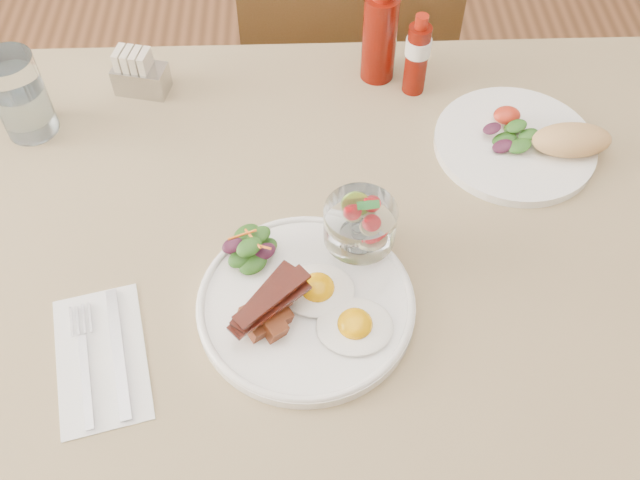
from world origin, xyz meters
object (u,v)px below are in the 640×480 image
table (371,279)px  ketchup_bottle (380,36)px  sugar_caddy (139,74)px  fruit_cup (360,224)px  water_glass (22,100)px  chair_far (344,64)px  second_plate (528,142)px  hot_sauce_bottle (417,55)px  main_plate (306,305)px

table → ketchup_bottle: bearing=84.9°
sugar_caddy → fruit_cup: bearing=-33.2°
ketchup_bottle → water_glass: ketchup_bottle is taller
chair_far → second_plate: (0.25, -0.49, 0.24)m
table → ketchup_bottle: size_ratio=8.00×
table → ketchup_bottle: 0.39m
second_plate → ketchup_bottle: (-0.22, 0.18, 0.06)m
second_plate → hot_sauce_bottle: hot_sauce_bottle is taller
chair_far → hot_sauce_bottle: bearing=-75.8°
table → fruit_cup: (-0.02, -0.02, 0.16)m
chair_far → water_glass: size_ratio=6.84×
second_plate → hot_sauce_bottle: size_ratio=1.83×
second_plate → water_glass: (-0.76, 0.07, 0.04)m
ketchup_bottle → table: bearing=-95.1°
ketchup_bottle → hot_sauce_bottle: bearing=-33.5°
sugar_caddy → water_glass: bearing=-138.8°
table → sugar_caddy: 0.50m
fruit_cup → main_plate: bearing=-131.3°
second_plate → hot_sauce_bottle: 0.22m
table → ketchup_bottle: ketchup_bottle is taller
hot_sauce_bottle → water_glass: size_ratio=1.05×
main_plate → water_glass: bearing=140.7°
main_plate → sugar_caddy: (-0.26, 0.43, 0.02)m
hot_sauce_bottle → water_glass: hot_sauce_bottle is taller
fruit_cup → water_glass: (-0.49, 0.26, -0.01)m
table → fruit_cup: 0.16m
sugar_caddy → second_plate: bearing=-1.4°
second_plate → sugar_caddy: 0.62m
second_plate → chair_far: bearing=116.6°
ketchup_bottle → water_glass: (-0.55, -0.11, -0.02)m
fruit_cup → second_plate: (0.27, 0.19, -0.05)m
chair_far → main_plate: chair_far is taller
fruit_cup → second_plate: size_ratio=0.37×
hot_sauce_bottle → water_glass: 0.61m
table → chair_far: bearing=90.0°
table → main_plate: size_ratio=4.75×
chair_far → main_plate: (-0.10, -0.77, 0.24)m
table → chair_far: chair_far is taller
main_plate → chair_far: bearing=82.8°
chair_far → fruit_cup: bearing=-92.0°
ketchup_bottle → main_plate: bearing=-105.7°
second_plate → sugar_caddy: sugar_caddy is taller
table → main_plate: (-0.10, -0.10, 0.10)m
chair_far → fruit_cup: size_ratio=9.71×
table → hot_sauce_bottle: 0.36m
main_plate → ketchup_bottle: bearing=74.3°
table → ketchup_bottle: (0.03, 0.35, 0.17)m
hot_sauce_bottle → sugar_caddy: 0.45m
chair_far → second_plate: size_ratio=3.57×
fruit_cup → chair_far: bearing=88.0°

